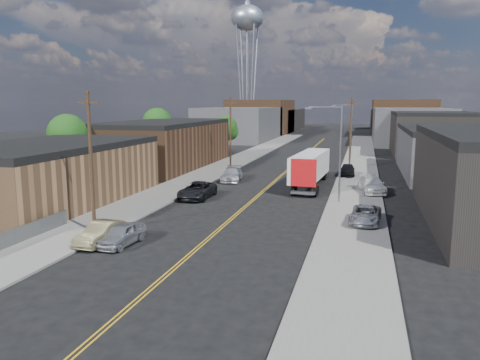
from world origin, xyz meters
The scene contains 31 objects.
ground centered at (0.00, 60.00, 0.00)m, with size 260.00×260.00×0.00m, color black.
centerline centered at (0.00, 45.00, 0.01)m, with size 0.32×120.00×0.01m, color gold.
sidewalk_left centered at (-9.50, 45.00, 0.07)m, with size 5.00×140.00×0.15m, color slate.
sidewalk_right centered at (9.50, 45.00, 0.07)m, with size 5.00×140.00×0.15m, color slate.
warehouse_tan centered at (-18.00, 18.00, 2.80)m, with size 12.00×22.00×5.60m.
warehouse_brown centered at (-18.00, 44.00, 3.30)m, with size 12.00×26.00×6.60m.
industrial_right_b centered at (22.00, 46.00, 3.05)m, with size 14.00×24.00×6.10m.
industrial_right_c centered at (22.00, 72.00, 3.80)m, with size 14.00×22.00×7.60m.
skyline_left_a centered at (-20.00, 95.00, 4.00)m, with size 16.00×30.00×8.00m, color #38383B.
skyline_right_a centered at (20.00, 95.00, 4.00)m, with size 16.00×30.00×8.00m, color #38383B.
skyline_left_b centered at (-20.00, 120.00, 5.00)m, with size 16.00×26.00×10.00m, color #4E321F.
skyline_right_b centered at (20.00, 120.00, 5.00)m, with size 16.00×26.00×10.00m, color #4E321F.
skyline_left_c centered at (-20.00, 140.00, 3.50)m, with size 16.00×40.00×7.00m, color black.
skyline_right_c centered at (20.00, 140.00, 3.50)m, with size 16.00×40.00×7.00m, color black.
water_tower centered at (-22.00, 110.00, 30.65)m, with size 9.00×9.00×36.90m.
streetlight_near centered at (7.60, 25.00, 5.33)m, with size 3.39×0.25×9.00m.
streetlight_far centered at (7.60, 60.00, 5.33)m, with size 3.39×0.25×9.00m.
utility_pole_left_near centered at (-8.20, 10.00, 5.14)m, with size 1.60×0.26×10.00m.
utility_pole_left_far centered at (-8.20, 45.00, 5.14)m, with size 1.60×0.26×10.00m.
utility_pole_right centered at (8.20, 48.00, 5.14)m, with size 1.60×0.26×10.00m.
tree_left_near centered at (-23.94, 30.00, 5.18)m, with size 4.85×4.76×7.91m.
tree_left_mid centered at (-23.94, 55.00, 5.48)m, with size 5.10×5.04×8.37m.
tree_left_far centered at (-13.94, 62.00, 4.57)m, with size 4.35×4.20×6.97m.
semi_truck centered at (4.50, 33.60, 2.18)m, with size 3.26×14.79×3.83m.
car_left_a centered at (-5.00, 8.10, 0.72)m, with size 1.70×4.21×1.44m, color #B6B9BC.
car_left_b centered at (-6.40, 8.00, 0.73)m, with size 1.55×4.43×1.46m, color #77704E.
car_left_c centered at (-5.44, 23.66, 0.78)m, with size 2.60×5.64×1.57m, color black.
car_left_d centered at (-5.00, 34.37, 0.78)m, with size 2.19×5.39×1.57m, color silver.
car_right_lot_a centered at (10.36, 17.40, 0.80)m, with size 2.17×4.70×1.31m, color #A8AAAE.
car_right_lot_b centered at (11.00, 30.44, 0.94)m, with size 2.20×5.42×1.57m, color silver.
car_right_lot_c centered at (8.20, 41.31, 0.88)m, with size 1.73×4.30×1.47m, color black.
Camera 1 is at (10.03, -18.42, 9.20)m, focal length 35.00 mm.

